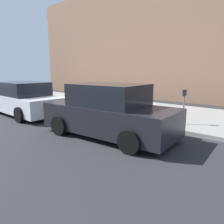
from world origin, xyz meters
TOP-DOWN VIEW (x-y plane):
  - ground_plane at (0.00, 0.00)m, footprint 40.00×40.00m
  - sidewalk_curb at (0.00, -2.50)m, footprint 18.00×5.00m
  - building_facade_sidewalk_side at (0.00, -8.50)m, footprint 24.00×3.00m
  - suitcase_red_0 at (-3.92, -0.61)m, footprint 0.42×0.22m
  - suitcase_black_1 at (-3.45, -0.67)m, footprint 0.38×0.21m
  - suitcase_navy_2 at (-2.95, -0.62)m, footprint 0.49×0.23m
  - suitcase_teal_3 at (-2.40, -0.64)m, footprint 0.46×0.22m
  - suitcase_olive_4 at (-1.92, -0.60)m, footprint 0.35×0.23m
  - suitcase_maroon_5 at (-1.42, -0.53)m, footprint 0.51×0.20m
  - suitcase_silver_6 at (-0.92, -0.63)m, footprint 0.37×0.25m
  - fire_hydrant at (0.04, -0.61)m, footprint 0.39×0.21m
  - bollard_post at (0.50, -0.46)m, footprint 0.16×0.16m
  - parking_meter at (-5.24, -0.86)m, footprint 0.12×0.09m
  - parked_car_charcoal_0 at (-3.79, 1.67)m, footprint 4.45×2.19m
  - parked_car_white_1 at (1.57, 1.67)m, footprint 4.73×2.18m

SIDE VIEW (x-z plane):
  - ground_plane at x=0.00m, z-range 0.00..0.00m
  - sidewalk_curb at x=0.00m, z-range 0.00..0.14m
  - suitcase_teal_3 at x=-2.40m, z-range 0.00..0.80m
  - suitcase_silver_6 at x=-0.92m, z-range 0.00..0.80m
  - suitcase_red_0 at x=-3.92m, z-range 0.11..0.78m
  - suitcase_black_1 at x=-3.45m, z-range -0.01..0.99m
  - bollard_post at x=0.50m, z-range 0.14..0.84m
  - suitcase_navy_2 at x=-2.95m, z-range 0.01..1.02m
  - suitcase_maroon_5 at x=-1.42m, z-range -0.02..1.06m
  - fire_hydrant at x=0.04m, z-range 0.16..0.89m
  - suitcase_olive_4 at x=-1.92m, z-range -0.03..1.07m
  - parked_car_white_1 at x=1.57m, z-range -0.05..1.51m
  - parked_car_charcoal_0 at x=-3.79m, z-range -0.06..1.63m
  - parking_meter at x=-5.24m, z-range 0.33..1.60m
  - building_facade_sidewalk_side at x=0.00m, z-range 0.00..8.50m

